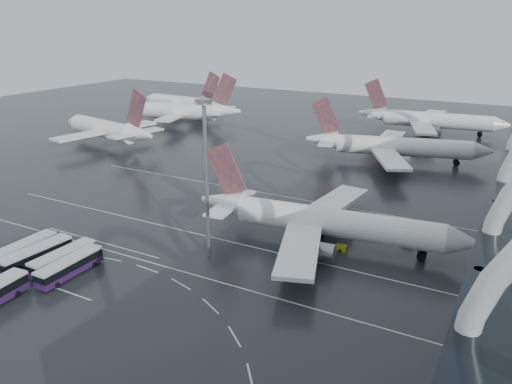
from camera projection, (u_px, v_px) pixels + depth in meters
The scene contains 22 objects.
ground at pixel (206, 271), 84.12m from camera, with size 420.00×420.00×0.00m, color black.
lane_marking_near at pixel (199, 276), 82.46m from camera, with size 120.00×0.25×0.01m, color silver.
lane_marking_mid at pixel (241, 244), 94.07m from camera, with size 120.00×0.25×0.01m, color silver.
lane_marking_far at pixel (301, 200), 117.28m from camera, with size 120.00×0.25×0.01m, color silver.
bus_bay_line_south at pixel (29, 278), 81.71m from camera, with size 28.00×0.25×0.01m, color silver.
bus_bay_line_north at pixel (101, 242), 94.97m from camera, with size 28.00×0.25×0.01m, color silver.
airliner_main at pixel (323, 222), 92.93m from camera, with size 52.61×45.86×17.80m.
airliner_gate_b at pixel (393, 147), 146.44m from camera, with size 52.70×46.69×18.51m.
airliner_gate_c at pixel (429, 120), 183.86m from camera, with size 53.60×49.21×19.08m.
jet_remote_west at pixel (108, 130), 165.61m from camera, with size 46.89×37.95×20.44m.
jet_remote_mid at pixel (185, 111), 197.76m from camera, with size 47.92×38.82×20.93m.
jet_remote_far at pixel (183, 103), 220.59m from camera, with size 44.35×35.68×19.38m.
bus_row_near_a at pixel (24, 250), 87.95m from camera, with size 3.10×12.55×3.08m.
bus_row_near_b at pixel (36, 255), 85.89m from camera, with size 3.81×13.18×3.20m.
bus_row_near_c at pixel (63, 258), 84.97m from camera, with size 3.25×12.31×3.01m.
bus_row_near_d at pixel (70, 266), 82.23m from camera, with size 3.10×12.39×3.04m.
floodlight_mast at pixel (206, 161), 83.78m from camera, with size 2.15×2.15×28.00m.
gse_cart_belly_a at pixel (341, 248), 91.32m from camera, with size 2.05×1.21×1.12m, color #B3B418.
gse_cart_belly_b at pixel (373, 229), 99.49m from camera, with size 1.90×1.13×1.04m, color slate.
gse_cart_belly_c at pixel (311, 232), 97.84m from camera, with size 2.41×1.42×1.31m, color #B3B418.
gse_cart_belly_d at pixel (409, 241), 94.04m from camera, with size 2.17×1.29×1.19m, color slate.
gse_cart_belly_e at pixel (368, 223), 102.33m from camera, with size 2.40×1.42×1.31m, color #B3B418.
Camera 1 is at (43.41, -61.78, 40.33)m, focal length 35.00 mm.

